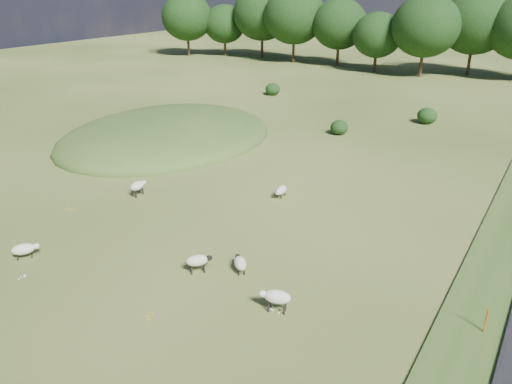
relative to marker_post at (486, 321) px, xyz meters
The scene contains 11 objects.
ground 26.02m from the marker_post, 126.03° to the left, with size 160.00×160.00×0.00m, color #304916.
mound 30.26m from the marker_post, 154.48° to the left, with size 16.00×20.00×4.00m, color #33561E.
treeline 59.09m from the marker_post, 106.15° to the left, with size 96.28×14.66×11.70m.
shrubs 33.70m from the marker_post, 121.77° to the left, with size 20.32×12.53×1.48m.
marker_post is the anchor object (origin of this frame).
sheep_1 20.40m from the marker_post, 163.71° to the right, with size 1.05×1.27×0.73m.
sheep_2 7.87m from the marker_post, 158.15° to the right, with size 1.39×0.89×0.97m.
sheep_3 14.70m from the marker_post, 150.81° to the left, with size 0.62×1.25×0.71m.
sheep_4 20.59m from the marker_post, behind, with size 0.58×1.28×0.92m.
sheep_5 10.27m from the marker_post, behind, with size 1.13×1.12×0.70m.
sheep_6 11.98m from the marker_post, 168.89° to the right, with size 1.08×1.16×0.87m.
Camera 1 is at (16.20, -18.42, 12.22)m, focal length 35.00 mm.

